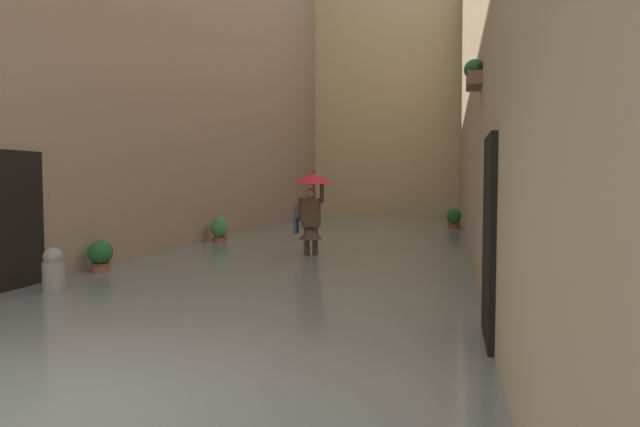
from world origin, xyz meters
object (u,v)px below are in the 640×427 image
object	(u,v)px
potted_plant_mid_right	(220,232)
mooring_bollard	(53,276)
potted_plant_mid_left	(454,221)
person_wading	(312,201)
potted_plant_far_right	(101,259)

from	to	relation	value
potted_plant_mid_right	mooring_bollard	world-z (taller)	potted_plant_mid_right
potted_plant_mid_right	potted_plant_mid_left	bearing A→B (deg)	-137.25
mooring_bollard	potted_plant_mid_left	bearing A→B (deg)	-114.98
person_wading	mooring_bollard	bearing A→B (deg)	59.68
potted_plant_mid_right	potted_plant_far_right	distance (m)	4.98
potted_plant_far_right	potted_plant_mid_right	bearing A→B (deg)	-90.88
person_wading	mooring_bollard	world-z (taller)	person_wading
potted_plant_mid_left	mooring_bollard	bearing A→B (deg)	65.02
potted_plant_mid_right	potted_plant_far_right	world-z (taller)	potted_plant_mid_right
potted_plant_mid_left	potted_plant_far_right	xyz separation A→B (m)	(5.95, 10.41, -0.04)
person_wading	potted_plant_mid_right	world-z (taller)	person_wading
potted_plant_mid_right	potted_plant_mid_left	size ratio (longest dim) A/B	0.98
person_wading	potted_plant_far_right	xyz separation A→B (m)	(3.01, 2.94, -0.91)
potted_plant_mid_right	mooring_bollard	xyz separation A→B (m)	(-0.26, 6.61, -0.05)
potted_plant_mid_right	person_wading	bearing A→B (deg)	145.17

